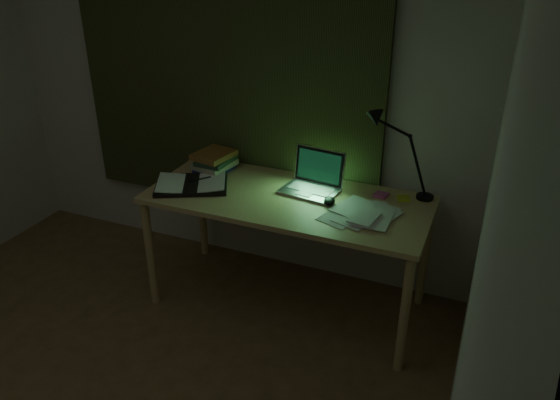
{
  "coord_description": "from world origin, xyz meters",
  "views": [
    {
      "loc": [
        1.73,
        -1.23,
        2.25
      ],
      "look_at": [
        0.63,
        1.42,
        0.82
      ],
      "focal_mm": 35.0,
      "sensor_mm": 36.0,
      "label": 1
    }
  ],
  "objects_px": {
    "open_textbook": "(191,184)",
    "book_stack": "(214,162)",
    "laptop": "(310,174)",
    "loose_papers": "(357,216)",
    "desk": "(287,252)",
    "desk_lamp": "(430,155)"
  },
  "relations": [
    {
      "from": "loose_papers",
      "to": "desk_lamp",
      "type": "bearing_deg",
      "value": 51.31
    },
    {
      "from": "desk",
      "to": "book_stack",
      "type": "height_order",
      "value": "book_stack"
    },
    {
      "from": "desk",
      "to": "book_stack",
      "type": "relative_size",
      "value": 6.71
    },
    {
      "from": "laptop",
      "to": "open_textbook",
      "type": "bearing_deg",
      "value": -155.94
    },
    {
      "from": "open_textbook",
      "to": "book_stack",
      "type": "relative_size",
      "value": 1.73
    },
    {
      "from": "desk",
      "to": "loose_papers",
      "type": "distance_m",
      "value": 0.62
    },
    {
      "from": "desk_lamp",
      "to": "book_stack",
      "type": "bearing_deg",
      "value": 177.97
    },
    {
      "from": "laptop",
      "to": "book_stack",
      "type": "distance_m",
      "value": 0.7
    },
    {
      "from": "open_textbook",
      "to": "desk",
      "type": "bearing_deg",
      "value": -17.98
    },
    {
      "from": "desk",
      "to": "desk_lamp",
      "type": "bearing_deg",
      "value": 21.25
    },
    {
      "from": "laptop",
      "to": "desk_lamp",
      "type": "xyz_separation_m",
      "value": [
        0.67,
        0.19,
        0.16
      ]
    },
    {
      "from": "book_stack",
      "to": "desk_lamp",
      "type": "relative_size",
      "value": 0.46
    },
    {
      "from": "open_textbook",
      "to": "book_stack",
      "type": "distance_m",
      "value": 0.28
    },
    {
      "from": "book_stack",
      "to": "laptop",
      "type": "bearing_deg",
      "value": -5.36
    },
    {
      "from": "laptop",
      "to": "book_stack",
      "type": "height_order",
      "value": "laptop"
    },
    {
      "from": "book_stack",
      "to": "loose_papers",
      "type": "bearing_deg",
      "value": -14.26
    },
    {
      "from": "desk",
      "to": "open_textbook",
      "type": "relative_size",
      "value": 3.88
    },
    {
      "from": "desk",
      "to": "open_textbook",
      "type": "bearing_deg",
      "value": -171.33
    },
    {
      "from": "laptop",
      "to": "loose_papers",
      "type": "bearing_deg",
      "value": -21.46
    },
    {
      "from": "desk",
      "to": "loose_papers",
      "type": "bearing_deg",
      "value": -11.19
    },
    {
      "from": "laptop",
      "to": "desk",
      "type": "bearing_deg",
      "value": -123.54
    },
    {
      "from": "laptop",
      "to": "loose_papers",
      "type": "relative_size",
      "value": 1.19
    }
  ]
}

